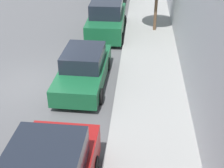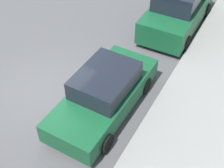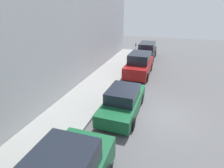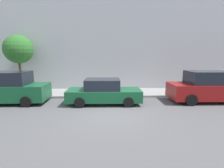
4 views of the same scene
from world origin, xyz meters
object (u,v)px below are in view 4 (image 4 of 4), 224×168
(parked_sedan_third, at_px, (104,92))
(parked_suv_fourth, at_px, (8,88))
(parked_suv_second, at_px, (208,87))
(street_tree, at_px, (18,49))

(parked_sedan_third, height_order, parked_suv_fourth, parked_suv_fourth)
(parked_suv_second, bearing_deg, parked_suv_fourth, 89.52)
(parked_suv_second, xyz_separation_m, parked_suv_fourth, (0.11, 12.65, 0.00))
(parked_suv_fourth, bearing_deg, parked_suv_second, -90.48)
(parked_suv_second, height_order, street_tree, street_tree)
(street_tree, bearing_deg, parked_sedan_third, -115.87)
(parked_suv_fourth, height_order, street_tree, street_tree)
(parked_suv_fourth, bearing_deg, parked_sedan_third, -93.17)
(street_tree, bearing_deg, parked_suv_second, -102.47)
(parked_sedan_third, distance_m, street_tree, 7.66)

